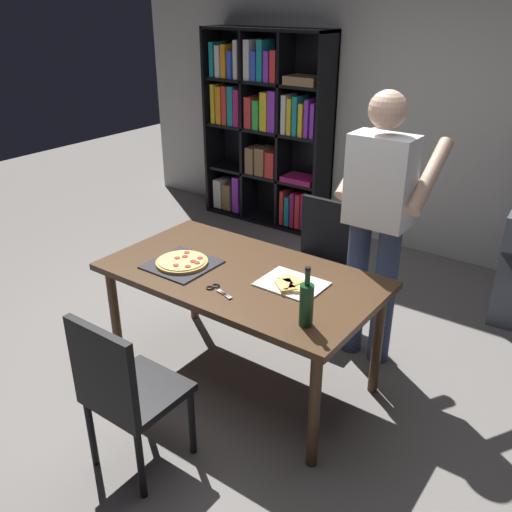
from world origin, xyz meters
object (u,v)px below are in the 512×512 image
person_serving_pizza (378,216)px  kitchen_scissors (217,289)px  chair_near_camera (123,388)px  wine_bottle (306,303)px  pepperoni_pizza_on_tray (182,263)px  bookshelf (266,129)px  chair_far_side (319,255)px  dining_table (241,284)px

person_serving_pizza → kitchen_scissors: (-0.49, -0.96, -0.24)m
chair_near_camera → kitchen_scissors: bearing=88.0°
chair_near_camera → wine_bottle: bearing=48.2°
person_serving_pizza → wine_bottle: (0.09, -0.97, -0.13)m
wine_bottle → kitchen_scissors: (-0.58, 0.01, -0.11)m
pepperoni_pizza_on_tray → kitchen_scissors: 0.39m
chair_near_camera → kitchen_scissors: 0.73m
bookshelf → person_serving_pizza: 2.60m
chair_far_side → bookshelf: bearing=135.8°
pepperoni_pizza_on_tray → wine_bottle: bearing=-7.9°
person_serving_pizza → kitchen_scissors: person_serving_pizza is taller
bookshelf → kitchen_scissors: bookshelf is taller
bookshelf → wine_bottle: (2.08, -2.63, -0.11)m
chair_near_camera → pepperoni_pizza_on_tray: size_ratio=2.41×
bookshelf → kitchen_scissors: bearing=-60.1°
chair_far_side → pepperoni_pizza_on_tray: chair_far_side is taller
bookshelf → pepperoni_pizza_on_tray: size_ratio=5.21×
bookshelf → pepperoni_pizza_on_tray: (1.14, -2.50, -0.22)m
dining_table → pepperoni_pizza_on_tray: (-0.35, -0.13, 0.09)m
chair_far_side → pepperoni_pizza_on_tray: bearing=-108.1°
chair_near_camera → chair_far_side: (0.00, 1.87, 0.00)m
pepperoni_pizza_on_tray → wine_bottle: wine_bottle is taller
chair_far_side → wine_bottle: (0.60, -1.19, 0.36)m
chair_far_side → person_serving_pizza: bearing=-23.2°
dining_table → chair_near_camera: bearing=-90.0°
dining_table → chair_near_camera: (-0.00, -0.93, -0.16)m
chair_near_camera → person_serving_pizza: size_ratio=0.51×
bookshelf → chair_near_camera: bearing=-65.8°
wine_bottle → pepperoni_pizza_on_tray: bearing=172.1°
dining_table → kitchen_scissors: bearing=-84.5°
dining_table → kitchen_scissors: 0.26m
person_serving_pizza → wine_bottle: person_serving_pizza is taller
chair_near_camera → person_serving_pizza: person_serving_pizza is taller
bookshelf → person_serving_pizza: bearing=-39.7°
person_serving_pizza → chair_far_side: bearing=156.8°
chair_near_camera → pepperoni_pizza_on_tray: (-0.35, 0.80, 0.25)m
dining_table → person_serving_pizza: (0.51, 0.71, 0.32)m
bookshelf → wine_bottle: 3.36m
pepperoni_pizza_on_tray → wine_bottle: (0.95, -0.13, 0.10)m
dining_table → chair_far_side: bearing=90.0°
chair_near_camera → person_serving_pizza: bearing=72.6°
bookshelf → kitchen_scissors: (1.51, -2.62, -0.23)m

